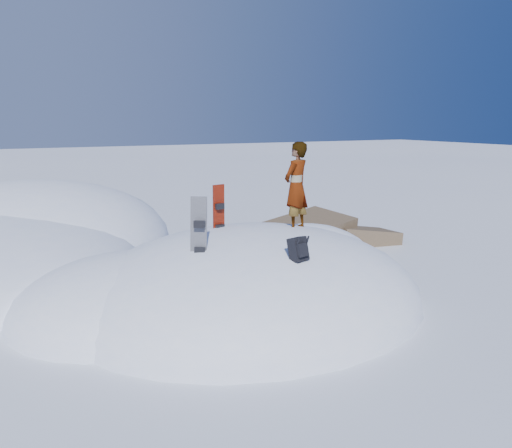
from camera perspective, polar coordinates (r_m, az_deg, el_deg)
name	(u,v)px	position (r m, az deg, el deg)	size (l,w,h in m)	color
ground	(251,303)	(9.96, -0.59, -9.03)	(120.00, 120.00, 0.00)	white
snow_mound	(238,301)	(10.09, -2.09, -8.75)	(8.00, 6.00, 3.00)	white
rock_outcrop	(321,247)	(14.24, 7.39, -2.60)	(4.68, 4.41, 1.68)	brown
snowboard_red	(219,219)	(9.92, -4.25, 0.57)	(0.27, 0.17, 1.41)	red
snowboard_dark	(199,240)	(8.52, -6.54, -1.84)	(0.35, 0.33, 1.51)	black
backpack	(299,249)	(8.27, 4.92, -2.90)	(0.34, 0.39, 0.47)	black
gear_pile	(162,351)	(7.93, -10.65, -14.04)	(0.87, 0.66, 0.23)	black
person	(296,186)	(10.04, 4.62, 4.29)	(0.65, 0.43, 1.78)	slate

